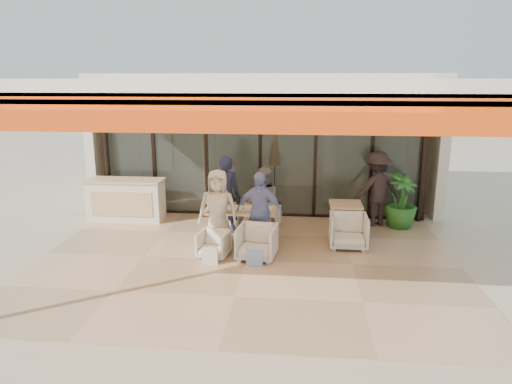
{
  "coord_description": "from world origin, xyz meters",
  "views": [
    {
      "loc": [
        0.99,
        -8.09,
        3.4
      ],
      "look_at": [
        0.1,
        0.9,
        1.15
      ],
      "focal_mm": 32.0,
      "sensor_mm": 36.0,
      "label": 1
    }
  ],
  "objects_px": {
    "chair_near_right": "(257,241)",
    "side_chair": "(348,230)",
    "side_table": "(346,208)",
    "potted_palm": "(401,201)",
    "chair_near_left": "(214,243)",
    "host_counter": "(126,200)",
    "diner_cream": "(218,210)",
    "diner_navy": "(225,195)",
    "chair_far_left": "(229,214)",
    "diner_grey": "(263,202)",
    "chair_far_right": "(265,215)",
    "standing_woman": "(377,189)",
    "diner_periwinkle": "(259,211)",
    "dining_table": "(241,210)"
  },
  "relations": [
    {
      "from": "chair_near_right",
      "to": "side_chair",
      "type": "distance_m",
      "value": 1.98
    },
    {
      "from": "side_table",
      "to": "side_chair",
      "type": "relative_size",
      "value": 0.96
    },
    {
      "from": "potted_palm",
      "to": "side_table",
      "type": "bearing_deg",
      "value": -153.38
    },
    {
      "from": "chair_near_left",
      "to": "chair_near_right",
      "type": "bearing_deg",
      "value": 9.54
    },
    {
      "from": "host_counter",
      "to": "diner_cream",
      "type": "height_order",
      "value": "diner_cream"
    },
    {
      "from": "chair_near_right",
      "to": "side_chair",
      "type": "height_order",
      "value": "side_chair"
    },
    {
      "from": "diner_navy",
      "to": "chair_near_right",
      "type": "bearing_deg",
      "value": 109.5
    },
    {
      "from": "chair_far_left",
      "to": "diner_cream",
      "type": "relative_size",
      "value": 0.37
    },
    {
      "from": "host_counter",
      "to": "chair_near_left",
      "type": "distance_m",
      "value": 3.36
    },
    {
      "from": "diner_navy",
      "to": "side_chair",
      "type": "distance_m",
      "value": 2.77
    },
    {
      "from": "host_counter",
      "to": "side_table",
      "type": "bearing_deg",
      "value": -6.57
    },
    {
      "from": "chair_far_left",
      "to": "diner_grey",
      "type": "distance_m",
      "value": 1.08
    },
    {
      "from": "chair_near_left",
      "to": "diner_navy",
      "type": "distance_m",
      "value": 1.52
    },
    {
      "from": "chair_far_right",
      "to": "diner_grey",
      "type": "height_order",
      "value": "diner_grey"
    },
    {
      "from": "side_table",
      "to": "potted_palm",
      "type": "distance_m",
      "value": 1.48
    },
    {
      "from": "diner_cream",
      "to": "chair_near_left",
      "type": "bearing_deg",
      "value": -87.73
    },
    {
      "from": "standing_woman",
      "to": "chair_near_left",
      "type": "bearing_deg",
      "value": 10.37
    },
    {
      "from": "chair_far_right",
      "to": "side_chair",
      "type": "relative_size",
      "value": 0.77
    },
    {
      "from": "standing_woman",
      "to": "diner_periwinkle",
      "type": "bearing_deg",
      "value": 11.4
    },
    {
      "from": "potted_palm",
      "to": "diner_navy",
      "type": "bearing_deg",
      "value": -168.61
    },
    {
      "from": "diner_periwinkle",
      "to": "diner_cream",
      "type": "bearing_deg",
      "value": -169.7
    },
    {
      "from": "dining_table",
      "to": "side_chair",
      "type": "bearing_deg",
      "value": -4.31
    },
    {
      "from": "diner_grey",
      "to": "side_table",
      "type": "relative_size",
      "value": 2.06
    },
    {
      "from": "chair_far_right",
      "to": "potted_palm",
      "type": "xyz_separation_m",
      "value": [
        3.14,
        0.3,
        0.36
      ]
    },
    {
      "from": "host_counter",
      "to": "chair_near_left",
      "type": "relative_size",
      "value": 3.17
    },
    {
      "from": "diner_cream",
      "to": "diner_periwinkle",
      "type": "bearing_deg",
      "value": 2.27
    },
    {
      "from": "chair_near_left",
      "to": "chair_near_right",
      "type": "height_order",
      "value": "chair_near_right"
    },
    {
      "from": "diner_cream",
      "to": "chair_far_right",
      "type": "bearing_deg",
      "value": 61.31
    },
    {
      "from": "chair_far_right",
      "to": "chair_near_right",
      "type": "height_order",
      "value": "chair_near_right"
    },
    {
      "from": "chair_near_right",
      "to": "diner_cream",
      "type": "height_order",
      "value": "diner_cream"
    },
    {
      "from": "diner_grey",
      "to": "diner_periwinkle",
      "type": "relative_size",
      "value": 0.95
    },
    {
      "from": "diner_grey",
      "to": "host_counter",
      "type": "bearing_deg",
      "value": -21.24
    },
    {
      "from": "chair_near_left",
      "to": "potted_palm",
      "type": "xyz_separation_m",
      "value": [
        3.98,
        2.2,
        0.36
      ]
    },
    {
      "from": "diner_cream",
      "to": "diner_periwinkle",
      "type": "distance_m",
      "value": 0.84
    },
    {
      "from": "chair_far_left",
      "to": "standing_woman",
      "type": "bearing_deg",
      "value": -166.82
    },
    {
      "from": "dining_table",
      "to": "diner_periwinkle",
      "type": "distance_m",
      "value": 0.64
    },
    {
      "from": "dining_table",
      "to": "chair_far_right",
      "type": "distance_m",
      "value": 1.11
    },
    {
      "from": "host_counter",
      "to": "chair_far_right",
      "type": "xyz_separation_m",
      "value": [
        3.41,
        -0.24,
        -0.23
      ]
    },
    {
      "from": "diner_navy",
      "to": "chair_far_right",
      "type": "bearing_deg",
      "value": -160.7
    },
    {
      "from": "diner_navy",
      "to": "diner_cream",
      "type": "relative_size",
      "value": 1.08
    },
    {
      "from": "diner_cream",
      "to": "diner_periwinkle",
      "type": "xyz_separation_m",
      "value": [
        0.84,
        0.0,
        -0.01
      ]
    },
    {
      "from": "dining_table",
      "to": "standing_woman",
      "type": "relative_size",
      "value": 0.84
    },
    {
      "from": "chair_near_right",
      "to": "standing_woman",
      "type": "xyz_separation_m",
      "value": [
        2.59,
        2.33,
        0.52
      ]
    },
    {
      "from": "chair_near_left",
      "to": "potted_palm",
      "type": "bearing_deg",
      "value": 38.49
    },
    {
      "from": "chair_near_left",
      "to": "standing_woman",
      "type": "xyz_separation_m",
      "value": [
        3.43,
        2.33,
        0.6
      ]
    },
    {
      "from": "host_counter",
      "to": "standing_woman",
      "type": "bearing_deg",
      "value": 1.77
    },
    {
      "from": "chair_far_left",
      "to": "diner_navy",
      "type": "xyz_separation_m",
      "value": [
        0.0,
        -0.5,
        0.59
      ]
    },
    {
      "from": "chair_far_left",
      "to": "side_chair",
      "type": "height_order",
      "value": "side_chair"
    },
    {
      "from": "dining_table",
      "to": "chair_near_right",
      "type": "xyz_separation_m",
      "value": [
        0.43,
        -0.96,
        -0.32
      ]
    },
    {
      "from": "chair_far_right",
      "to": "diner_periwinkle",
      "type": "relative_size",
      "value": 0.37
    }
  ]
}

